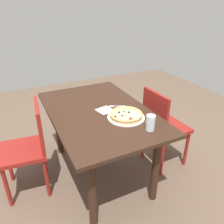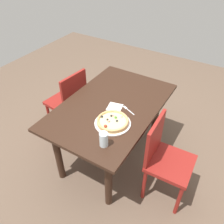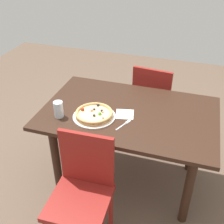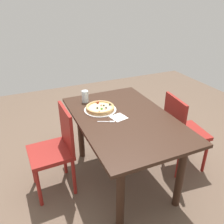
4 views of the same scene
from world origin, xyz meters
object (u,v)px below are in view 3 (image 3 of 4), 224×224
(chair_near, at_px, (82,191))
(fork, at_px, (124,124))
(pizza, at_px, (94,114))
(drinking_glass, at_px, (59,109))
(chair_far, at_px, (153,100))
(napkin, at_px, (125,114))
(plate, at_px, (94,116))
(dining_table, at_px, (129,123))

(chair_near, height_order, fork, chair_near)
(pizza, height_order, drinking_glass, drinking_glass)
(chair_far, height_order, fork, chair_far)
(fork, bearing_deg, napkin, 38.39)
(plate, height_order, napkin, plate)
(chair_near, height_order, drinking_glass, chair_near)
(dining_table, distance_m, plate, 0.31)
(fork, bearing_deg, plate, 108.55)
(chair_far, distance_m, drinking_glass, 1.12)
(dining_table, bearing_deg, drinking_glass, -155.06)
(napkin, bearing_deg, fork, -75.42)
(dining_table, height_order, fork, fork)
(fork, bearing_deg, dining_table, 27.14)
(chair_near, distance_m, napkin, 0.67)
(dining_table, bearing_deg, chair_far, 82.14)
(pizza, bearing_deg, plate, -63.50)
(plate, bearing_deg, fork, -5.27)
(chair_far, bearing_deg, napkin, -92.81)
(dining_table, height_order, plate, plate)
(pizza, xyz_separation_m, drinking_glass, (-0.26, -0.07, 0.03))
(napkin, bearing_deg, plate, -153.76)
(plate, xyz_separation_m, drinking_glass, (-0.26, -0.07, 0.06))
(pizza, xyz_separation_m, napkin, (0.22, 0.11, -0.03))
(dining_table, height_order, pizza, pizza)
(plate, bearing_deg, chair_near, -79.48)
(napkin, bearing_deg, chair_near, -101.49)
(plate, bearing_deg, drinking_glass, -164.22)
(plate, distance_m, pizza, 0.03)
(dining_table, relative_size, chair_near, 1.56)
(chair_far, height_order, pizza, chair_far)
(dining_table, height_order, chair_near, chair_near)
(plate, distance_m, fork, 0.25)
(chair_near, relative_size, plate, 2.68)
(chair_near, xyz_separation_m, plate, (-0.09, 0.50, 0.26))
(chair_near, relative_size, drinking_glass, 6.85)
(chair_far, relative_size, drinking_glass, 6.85)
(napkin, bearing_deg, chair_far, 80.88)
(chair_far, xyz_separation_m, pizza, (-0.33, -0.82, 0.29))
(chair_far, bearing_deg, dining_table, -91.55)
(fork, height_order, napkin, fork)
(chair_far, bearing_deg, plate, -105.67)
(pizza, bearing_deg, dining_table, 33.47)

